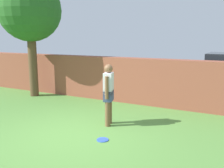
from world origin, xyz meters
TOP-DOWN VIEW (x-y plane):
  - ground_plane at (0.00, 0.00)m, footprint 40.00×40.00m
  - brick_wall at (-1.50, 3.57)m, footprint 12.54×0.50m
  - tree at (-3.88, 2.72)m, footprint 2.38×2.38m
  - person at (0.36, 1.08)m, footprint 0.31×0.52m
  - frisbee_blue at (0.73, 0.10)m, footprint 0.27×0.27m

SIDE VIEW (x-z plane):
  - ground_plane at x=0.00m, z-range 0.00..0.00m
  - frisbee_blue at x=0.73m, z-range 0.00..0.02m
  - brick_wall at x=-1.50m, z-range 0.00..1.59m
  - person at x=0.36m, z-range 0.09..1.71m
  - tree at x=-3.88m, z-range 1.02..5.54m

